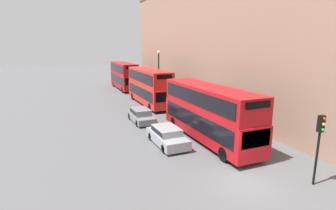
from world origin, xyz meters
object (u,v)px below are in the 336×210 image
object	(u,v)px
traffic_light	(320,136)
bus_leading	(208,111)
car_dark_sedan	(167,135)
bus_third_in_queue	(124,75)
car_hatchback	(141,115)
bus_second_in_queue	(149,85)
pedestrian	(196,110)

from	to	relation	value
traffic_light	bus_leading	bearing A→B (deg)	101.31
car_dark_sedan	traffic_light	distance (m)	10.27
bus_third_in_queue	car_hatchback	xyz separation A→B (m)	(-3.40, -21.06, -1.81)
bus_second_in_queue	car_hatchback	distance (m)	8.33
bus_third_in_queue	car_dark_sedan	size ratio (longest dim) A/B	2.39
bus_third_in_queue	traffic_light	size ratio (longest dim) A/B	2.72
bus_second_in_queue	bus_third_in_queue	xyz separation A→B (m)	(-0.00, 13.68, 0.02)
traffic_light	bus_second_in_queue	bearing A→B (deg)	94.20
bus_second_in_queue	car_dark_sedan	distance (m)	14.64
car_hatchback	bus_leading	bearing A→B (deg)	-64.24
car_hatchback	traffic_light	size ratio (longest dim) A/B	1.12
bus_second_in_queue	traffic_light	world-z (taller)	bus_second_in_queue
car_hatchback	pedestrian	distance (m)	5.94
bus_third_in_queue	car_hatchback	world-z (taller)	bus_third_in_queue
car_dark_sedan	car_hatchback	xyz separation A→B (m)	(-0.00, 6.75, -0.02)
bus_second_in_queue	car_dark_sedan	bearing A→B (deg)	-103.53
bus_third_in_queue	car_dark_sedan	bearing A→B (deg)	-96.97
bus_second_in_queue	car_hatchback	xyz separation A→B (m)	(-3.40, -7.38, -1.80)
bus_leading	traffic_light	bearing A→B (deg)	-78.69
bus_second_in_queue	traffic_light	bearing A→B (deg)	-85.80
bus_leading	pedestrian	distance (m)	6.96
car_hatchback	bus_third_in_queue	bearing A→B (deg)	80.83
car_hatchback	pedestrian	xyz separation A→B (m)	(5.89, -0.75, 0.11)
bus_third_in_queue	pedestrian	size ratio (longest dim) A/B	6.06
bus_second_in_queue	car_dark_sedan	xyz separation A→B (m)	(-3.40, -14.13, -1.77)
bus_leading	car_hatchback	world-z (taller)	bus_leading
bus_leading	bus_second_in_queue	size ratio (longest dim) A/B	1.04
car_hatchback	bus_second_in_queue	bearing A→B (deg)	65.28
bus_leading	car_hatchback	xyz separation A→B (m)	(-3.40, 7.04, -1.71)
car_dark_sedan	traffic_light	size ratio (longest dim) A/B	1.14
bus_leading	pedestrian	world-z (taller)	bus_leading
bus_third_in_queue	pedestrian	bearing A→B (deg)	-83.48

